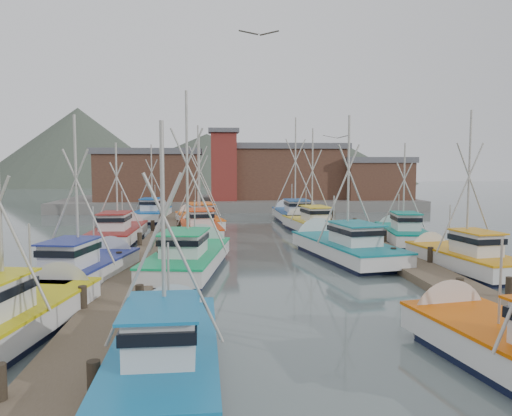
{
  "coord_description": "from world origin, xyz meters",
  "views": [
    {
      "loc": [
        -3.36,
        -26.9,
        5.51
      ],
      "look_at": [
        -0.46,
        6.25,
        2.6
      ],
      "focal_mm": 35.0,
      "sensor_mm": 36.0,
      "label": 1
    }
  ],
  "objects": [
    {
      "name": "shed_center",
      "position": [
        6.0,
        37.0,
        4.69
      ],
      "size": [
        14.84,
        9.54,
        6.9
      ],
      "color": "brown",
      "rests_on": "quay"
    },
    {
      "name": "boat_8",
      "position": [
        -4.39,
        10.92,
        0.68
      ],
      "size": [
        3.59,
        8.92,
        8.41
      ],
      "rotation": [
        0.0,
        0.0,
        0.11
      ],
      "color": "black",
      "rests_on": "ground"
    },
    {
      "name": "boat_13",
      "position": [
        4.41,
        20.34,
        0.69
      ],
      "size": [
        4.33,
        10.04,
        10.81
      ],
      "rotation": [
        0.0,
        0.0,
        0.01
      ],
      "color": "black",
      "rests_on": "ground"
    },
    {
      "name": "dock_right",
      "position": [
        7.0,
        4.04,
        0.21
      ],
      "size": [
        2.3,
        46.0,
        1.5
      ],
      "color": "#4F4130",
      "rests_on": "ground"
    },
    {
      "name": "boat_7",
      "position": [
        9.33,
        -2.4,
        0.68
      ],
      "size": [
        3.51,
        8.16,
        8.8
      ],
      "rotation": [
        0.0,
        0.0,
        0.14
      ],
      "color": "black",
      "rests_on": "ground"
    },
    {
      "name": "shed_right",
      "position": [
        17.0,
        34.0,
        3.84
      ],
      "size": [
        8.48,
        6.36,
        5.2
      ],
      "color": "brown",
      "rests_on": "quay"
    },
    {
      "name": "boat_6",
      "position": [
        -9.22,
        -3.62,
        0.68
      ],
      "size": [
        4.25,
        9.04,
        8.4
      ],
      "rotation": [
        0.0,
        0.0,
        -0.19
      ],
      "color": "black",
      "rests_on": "ground"
    },
    {
      "name": "boat_4",
      "position": [
        -4.5,
        -0.87,
        0.68
      ],
      "size": [
        4.52,
        10.17,
        10.06
      ],
      "rotation": [
        0.0,
        0.0,
        -0.16
      ],
      "color": "black",
      "rests_on": "ground"
    },
    {
      "name": "quay",
      "position": [
        0.0,
        37.0,
        0.6
      ],
      "size": [
        44.0,
        16.0,
        1.2
      ],
      "primitive_type": "cube",
      "color": "slate",
      "rests_on": "ground"
    },
    {
      "name": "boat_10",
      "position": [
        -9.96,
        9.05,
        0.68
      ],
      "size": [
        3.3,
        9.17,
        7.78
      ],
      "rotation": [
        0.0,
        0.0,
        -0.02
      ],
      "color": "black",
      "rests_on": "ground"
    },
    {
      "name": "distant_hills",
      "position": [
        -12.76,
        122.59,
        0.0
      ],
      "size": [
        175.0,
        140.0,
        42.0
      ],
      "color": "#465042",
      "rests_on": "ground"
    },
    {
      "name": "boat_11",
      "position": [
        9.89,
        7.02,
        0.68
      ],
      "size": [
        3.59,
        8.27,
        7.6
      ],
      "rotation": [
        0.0,
        0.0,
        -0.15
      ],
      "color": "black",
      "rests_on": "ground"
    },
    {
      "name": "boat_5",
      "position": [
        4.2,
        1.67,
        0.68
      ],
      "size": [
        4.92,
        10.49,
        9.21
      ],
      "rotation": [
        0.0,
        0.0,
        0.19
      ],
      "color": "black",
      "rests_on": "ground"
    },
    {
      "name": "boat_2",
      "position": [
        -9.65,
        -10.67,
        0.68
      ],
      "size": [
        4.06,
        9.13,
        7.11
      ],
      "rotation": [
        0.0,
        0.0,
        -0.16
      ],
      "color": "black",
      "rests_on": "ground"
    },
    {
      "name": "gull_near",
      "position": [
        -1.56,
        -7.57,
        10.47
      ],
      "size": [
        1.55,
        0.63,
        0.24
      ],
      "rotation": [
        0.0,
        0.0,
        -0.13
      ],
      "color": "slate",
      "rests_on": "ground"
    },
    {
      "name": "lookout_tower",
      "position": [
        -2.0,
        33.0,
        5.55
      ],
      "size": [
        3.6,
        3.6,
        8.5
      ],
      "color": "maroon",
      "rests_on": "quay"
    },
    {
      "name": "boat_12",
      "position": [
        -4.7,
        16.74,
        0.68
      ],
      "size": [
        4.61,
        9.84,
        9.67
      ],
      "rotation": [
        0.0,
        0.0,
        0.19
      ],
      "color": "black",
      "rests_on": "ground"
    },
    {
      "name": "boat_0",
      "position": [
        -4.58,
        -14.07,
        0.68
      ],
      "size": [
        2.94,
        8.3,
        7.21
      ],
      "rotation": [
        0.0,
        0.0,
        0.02
      ],
      "color": "black",
      "rests_on": "ground"
    },
    {
      "name": "ground",
      "position": [
        0.0,
        0.0,
        0.0
      ],
      "size": [
        260.0,
        260.0,
        0.0
      ],
      "primitive_type": "plane",
      "color": "#4C5B5A",
      "rests_on": "ground"
    },
    {
      "name": "dock_left",
      "position": [
        -7.0,
        4.04,
        0.21
      ],
      "size": [
        2.3,
        46.0,
        1.5
      ],
      "color": "#4F4130",
      "rests_on": "ground"
    },
    {
      "name": "shed_left",
      "position": [
        -11.0,
        35.0,
        4.34
      ],
      "size": [
        12.72,
        8.48,
        6.2
      ],
      "color": "brown",
      "rests_on": "quay"
    },
    {
      "name": "gull_far",
      "position": [
        3.71,
        1.29,
        7.07
      ],
      "size": [
        1.51,
        0.66,
        0.24
      ],
      "rotation": [
        0.0,
        0.0,
        -0.52
      ],
      "color": "slate",
      "rests_on": "ground"
    },
    {
      "name": "boat_9",
      "position": [
        4.45,
        12.72,
        0.68
      ],
      "size": [
        3.65,
        8.81,
        9.03
      ],
      "rotation": [
        0.0,
        0.0,
        0.12
      ],
      "color": "black",
      "rests_on": "ground"
    },
    {
      "name": "boat_14",
      "position": [
        -9.2,
        23.0,
        0.68
      ],
      "size": [
        3.35,
        8.57,
        8.12
      ],
      "rotation": [
        0.0,
        0.0,
        -0.07
      ],
      "color": "black",
      "rests_on": "ground"
    }
  ]
}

